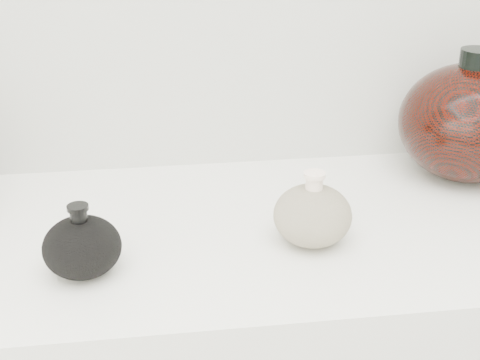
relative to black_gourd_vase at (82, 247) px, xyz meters
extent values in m
cube|color=silver|center=(0.16, 0.10, -0.06)|extent=(1.20, 0.50, 0.03)
ellipsoid|color=black|center=(0.00, 0.00, 0.00)|extent=(0.11, 0.11, 0.08)
cylinder|color=black|center=(0.00, 0.00, 0.05)|extent=(0.02, 0.02, 0.02)
cylinder|color=black|center=(0.00, 0.00, 0.06)|extent=(0.03, 0.03, 0.01)
ellipsoid|color=beige|center=(0.32, 0.04, 0.00)|extent=(0.12, 0.12, 0.09)
cylinder|color=beige|center=(0.32, 0.04, 0.05)|extent=(0.03, 0.03, 0.03)
cylinder|color=beige|center=(0.32, 0.04, 0.07)|extent=(0.03, 0.03, 0.01)
ellipsoid|color=black|center=(0.64, 0.23, 0.06)|extent=(0.27, 0.27, 0.20)
cylinder|color=black|center=(0.64, 0.23, 0.17)|extent=(0.07, 0.07, 0.04)
camera|label=1|loc=(0.10, -0.79, 0.45)|focal=50.00mm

